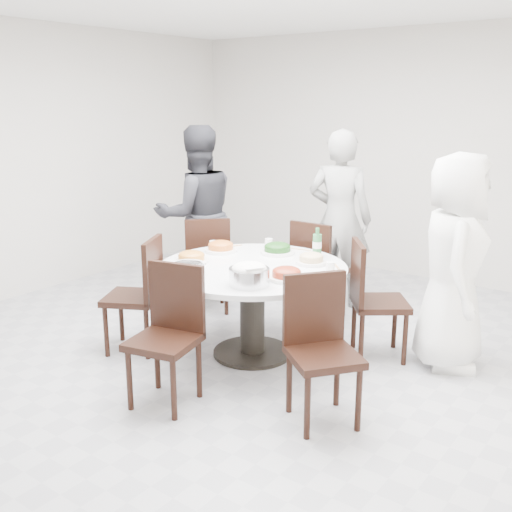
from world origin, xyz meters
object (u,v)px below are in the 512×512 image
Objects in this scene: chair_ne at (380,300)px; rice_bowl at (249,277)px; dining_table at (252,311)px; diner_right at (454,262)px; soup_bowl at (188,268)px; beverage_bottle at (317,243)px; chair_sw at (132,295)px; diner_left at (197,215)px; chair_nw at (206,263)px; chair_s at (163,338)px; chair_n at (320,269)px; diner_middle at (339,219)px.

rice_bowl is at bearing 113.35° from chair_ne.
dining_table is 1.60m from diner_right.
soup_bowl is 1.01× the size of beverage_bottle.
diner_right is (2.18, 1.27, 0.35)m from chair_sw.
chair_sw is 0.53× the size of diner_left.
chair_nw is at bearing 125.29° from soup_bowl.
rice_bowl is at bearing -55.46° from dining_table.
chair_s reaches higher than dining_table.
chair_ne is 1.18m from rice_bowl.
chair_nw is at bearing 52.39° from chair_ne.
chair_ne is 3.77× the size of beverage_bottle.
soup_bowl is (-0.55, -0.04, -0.02)m from rice_bowl.
diner_middle is at bearing -82.20° from chair_n.
beverage_bottle is at bearing 66.91° from chair_s.
diner_middle is at bearing 92.63° from dining_table.
diner_right reaches higher than chair_ne.
chair_s is 3.72× the size of soup_bowl.
diner_right reaches higher than rice_bowl.
diner_right is at bearing 48.30° from rice_bowl.
diner_left is (-1.29, 0.79, 0.51)m from dining_table.
chair_n is 3.77× the size of beverage_bottle.
chair_nw is at bearing 25.68° from chair_n.
rice_bowl is (0.28, -0.41, 0.44)m from dining_table.
chair_sw is 1.43m from diner_left.
diner_left is (-0.29, 0.21, 0.41)m from chair_nw.
beverage_bottle reaches higher than chair_sw.
rice_bowl is 0.94m from beverage_bottle.
chair_n and chair_s have the same top height.
chair_sw is 1.00m from chair_s.
diner_middle is 0.99× the size of diner_left.
soup_bowl is (-1.60, -1.22, -0.04)m from diner_right.
chair_nw is (-1.00, 0.58, 0.10)m from dining_table.
beverage_bottle is (0.28, 0.52, 0.50)m from dining_table.
dining_table is 1.61m from diner_middle.
diner_middle reaches higher than chair_sw.
chair_n is at bearing 22.49° from chair_ne.
soup_bowl is (0.59, 0.05, 0.31)m from chair_sw.
chair_n is at bearing 101.08° from rice_bowl.
diner_left is at bearing 16.95° from diner_middle.
chair_ne is at bearing 34.52° from dining_table.
chair_s is at bearing -114.67° from rice_bowl.
chair_nw reaches higher than soup_bowl.
chair_n is at bearing 83.86° from diner_middle.
diner_right is 1.58m from rice_bowl.
diner_middle is at bearing 6.25° from chair_ne.
chair_s reaches higher than soup_bowl.
chair_s is 2.57m from diner_middle.
diner_left is (-1.29, -0.27, 0.41)m from chair_n.
chair_s is 0.57× the size of diner_right.
diner_right reaches higher than chair_n.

